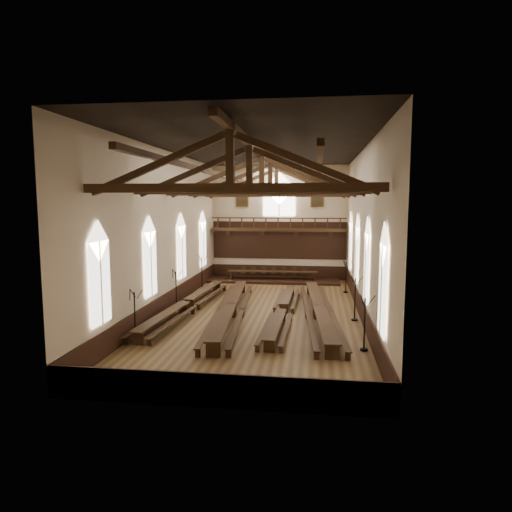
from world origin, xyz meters
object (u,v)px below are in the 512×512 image
(high_table, at_px, (273,272))
(candelabrum_right_near, at_px, (364,334))
(refectory_row_a, at_px, (187,303))
(candelabrum_left_mid, at_px, (176,297))
(refectory_row_b, at_px, (230,307))
(candelabrum_left_near, at_px, (135,325))
(candelabrum_right_far, at_px, (346,283))
(candelabrum_right_mid, at_px, (355,307))
(candelabrum_left_far, at_px, (202,279))
(refectory_row_c, at_px, (282,309))
(dais, at_px, (273,280))
(refectory_row_d, at_px, (319,308))

(high_table, height_order, candelabrum_right_near, candelabrum_right_near)
(refectory_row_a, bearing_deg, candelabrum_left_mid, 146.47)
(refectory_row_b, height_order, candelabrum_right_near, candelabrum_right_near)
(candelabrum_left_near, xyz_separation_m, candelabrum_right_far, (11.10, 13.61, -0.05))
(refectory_row_b, xyz_separation_m, candelabrum_right_mid, (7.33, 0.08, 0.21))
(high_table, relative_size, candelabrum_right_mid, 2.92)
(candelabrum_left_mid, distance_m, candelabrum_right_far, 13.07)
(candelabrum_left_mid, bearing_deg, candelabrum_left_far, 90.00)
(refectory_row_a, distance_m, refectory_row_c, 6.07)
(dais, bearing_deg, candelabrum_left_far, -140.01)
(refectory_row_c, height_order, refectory_row_d, refectory_row_d)
(dais, xyz_separation_m, candelabrum_left_far, (-5.14, -4.31, 0.73))
(refectory_row_c, relative_size, candelabrum_left_mid, 5.23)
(dais, height_order, candelabrum_right_far, candelabrum_right_far)
(candelabrum_right_near, xyz_separation_m, candelabrum_right_far, (0.00, 13.61, -0.05))
(candelabrum_right_near, bearing_deg, dais, 108.67)
(refectory_row_d, bearing_deg, candelabrum_left_mid, 173.29)
(refectory_row_b, bearing_deg, candelabrum_left_far, 115.14)
(refectory_row_a, xyz_separation_m, candelabrum_right_mid, (10.26, -0.77, 0.27))
(refectory_row_a, relative_size, high_table, 1.85)
(refectory_row_d, bearing_deg, candelabrum_right_mid, -7.21)
(refectory_row_b, xyz_separation_m, refectory_row_c, (3.12, 0.33, -0.12))
(refectory_row_d, height_order, dais, refectory_row_d)
(candelabrum_right_far, bearing_deg, refectory_row_d, -104.52)
(candelabrum_left_near, relative_size, candelabrum_right_far, 1.07)
(candelabrum_left_mid, bearing_deg, candelabrum_left_near, -90.00)
(refectory_row_a, xyz_separation_m, dais, (4.30, 11.50, -0.44))
(candelabrum_left_near, bearing_deg, refectory_row_c, 39.28)
(refectory_row_b, height_order, candelabrum_left_far, candelabrum_left_far)
(dais, xyz_separation_m, high_table, (-0.00, 0.00, 0.71))
(refectory_row_b, distance_m, refectory_row_d, 5.28)
(refectory_row_d, height_order, candelabrum_right_mid, candelabrum_right_mid)
(candelabrum_left_far, bearing_deg, dais, 39.99)
(candelabrum_left_near, height_order, candelabrum_right_mid, candelabrum_right_mid)
(candelabrum_left_far, bearing_deg, refectory_row_d, -40.39)
(candelabrum_left_mid, bearing_deg, candelabrum_right_mid, -6.80)
(refectory_row_c, distance_m, candelabrum_right_mid, 4.23)
(candelabrum_left_far, bearing_deg, candelabrum_left_near, -90.00)
(candelabrum_right_near, bearing_deg, refectory_row_c, 126.84)
(refectory_row_d, distance_m, candelabrum_right_mid, 2.09)
(candelabrum_right_mid, bearing_deg, high_table, 115.92)
(dais, xyz_separation_m, candelabrum_right_mid, (5.96, -12.26, 0.71))
(high_table, bearing_deg, refectory_row_b, -96.35)
(refectory_row_a, bearing_deg, dais, 69.48)
(candelabrum_left_mid, relative_size, candelabrum_left_far, 0.95)
(refectory_row_a, relative_size, dais, 1.26)
(refectory_row_d, bearing_deg, candelabrum_right_near, -69.90)
(refectory_row_c, xyz_separation_m, candelabrum_right_mid, (4.21, -0.25, 0.33))
(candelabrum_left_far, height_order, candelabrum_right_near, candelabrum_left_far)
(high_table, distance_m, candelabrum_right_mid, 13.63)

